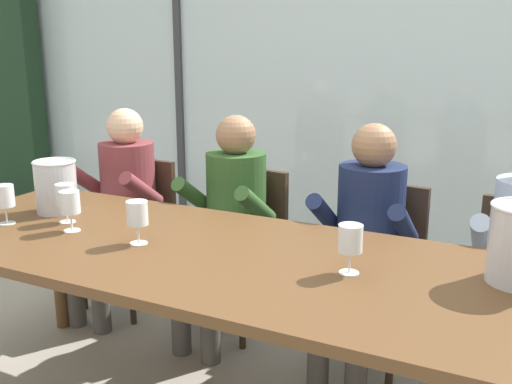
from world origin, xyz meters
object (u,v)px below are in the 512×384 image
Objects in this scene: wine_glass_by_right_taster at (4,198)px; person_maroon_top at (120,198)px; chair_near_curtain at (137,221)px; chair_center at (377,258)px; ice_bucket_primary at (56,186)px; wine_glass_spare_empty at (65,197)px; person_navy_polo at (365,233)px; wine_glass_near_bucket at (137,215)px; wine_glass_by_left_taster at (350,241)px; person_olive_shirt at (229,213)px; dining_table at (216,267)px; wine_glass_center_pour at (70,203)px; chair_left_of_center at (245,235)px.

person_maroon_top is at bearing 96.18° from wine_glass_by_right_taster.
chair_near_curtain is 1.47m from chair_center.
chair_near_curtain is 0.86m from ice_bucket_primary.
wine_glass_spare_empty reaches higher than chair_near_curtain.
wine_glass_near_bucket is at bearing -127.58° from person_navy_polo.
chair_center is 5.00× the size of wine_glass_by_left_taster.
person_olive_shirt reaches higher than ice_bucket_primary.
person_navy_polo reaches higher than wine_glass_near_bucket.
person_navy_polo is at bearing 50.55° from wine_glass_near_bucket.
person_maroon_top reaches higher than wine_glass_spare_empty.
chair_near_curtain is 5.00× the size of wine_glass_spare_empty.
dining_table is 15.33× the size of wine_glass_center_pour.
wine_glass_center_pour is (0.27, -0.19, -0.00)m from ice_bucket_primary.
chair_center is 1.50m from person_maroon_top.
wine_glass_by_left_taster and wine_glass_by_right_taster have the same top height.
person_navy_polo reaches higher than chair_near_curtain.
wine_glass_spare_empty is at bearing 141.73° from wine_glass_center_pour.
chair_left_of_center is at bearing 133.93° from wine_glass_by_left_taster.
wine_glass_spare_empty is at bearing 178.52° from dining_table.
wine_glass_near_bucket is 0.47m from wine_glass_spare_empty.
person_maroon_top and person_olive_shirt have the same top height.
ice_bucket_primary is 1.41× the size of wine_glass_center_pour.
wine_glass_by_left_taster is 1.00× the size of wine_glass_center_pour.
wine_glass_by_left_taster is 0.84m from wine_glass_near_bucket.
person_maroon_top is 6.83× the size of wine_glass_near_bucket.
wine_glass_center_pour is 0.33m from wine_glass_by_right_taster.
person_olive_shirt is 0.74m from person_navy_polo.
wine_glass_by_left_taster and wine_glass_center_pour have the same top height.
person_navy_polo reaches higher than wine_glass_by_right_taster.
person_navy_polo is at bearing 63.86° from dining_table.
person_olive_shirt is at bearing -83.59° from chair_left_of_center.
chair_near_curtain is 0.73× the size of person_olive_shirt.
person_olive_shirt is at bearing -6.67° from chair_near_curtain.
wine_glass_spare_empty is (-0.11, 0.08, -0.00)m from wine_glass_center_pour.
wine_glass_center_pour is at bearing -38.27° from wine_glass_spare_empty.
wine_glass_by_right_taster is at bearing -145.48° from person_navy_polo.
wine_glass_near_bucket is at bearing -78.88° from chair_left_of_center.
person_navy_polo is 1.34m from wine_glass_center_pour.
person_navy_polo is at bearing -1.81° from chair_near_curtain.
person_navy_polo is at bearing -95.07° from chair_center.
wine_glass_by_left_taster and wine_glass_near_bucket have the same top height.
chair_center is 1.27m from wine_glass_near_bucket.
wine_glass_by_left_taster is at bearing -25.43° from person_maroon_top.
wine_glass_near_bucket is at bearing -82.77° from person_olive_shirt.
ice_bucket_primary is 0.33m from wine_glass_center_pour.
dining_table is 0.56m from wine_glass_by_left_taster.
person_maroon_top is at bearing -168.61° from chair_center.
wine_glass_by_right_taster is at bearing -112.96° from chair_left_of_center.
person_maroon_top is at bearing -178.13° from person_navy_polo.
person_navy_polo is at bearing 25.93° from ice_bucket_primary.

